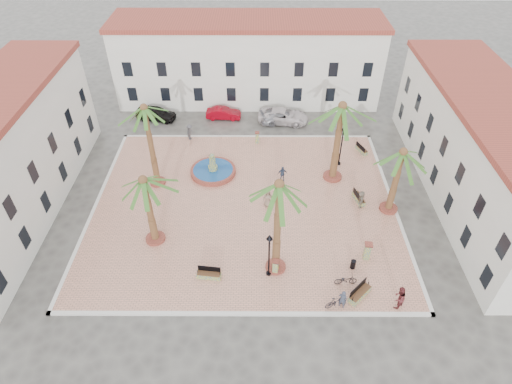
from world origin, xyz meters
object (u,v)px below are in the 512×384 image
bench_e (359,198)px  lamppost_s (269,248)px  bollard_se (276,267)px  palm_nw (146,116)px  palm_e (401,160)px  bollard_e (367,251)px  lamppost_e (342,139)px  car_white (283,116)px  bicycle_b (336,302)px  car_silver (282,116)px  palm_s (279,194)px  pedestrian_fountain_b (282,174)px  car_red (223,113)px  bicycle_a (346,280)px  litter_bin (353,264)px  pedestrian_north (190,132)px  bollard_n (257,137)px  pedestrian_fountain_a (268,198)px  car_black (156,113)px  fountain (213,170)px  pedestrian_east (361,199)px  bench_ne (362,150)px  cyclist_b (399,298)px  palm_sw (145,188)px  bench_s (209,275)px  cyclist_a (343,299)px  palm_ne (341,115)px  bench_se (360,294)px

bench_e → lamppost_s: size_ratio=0.44×
bollard_se → palm_nw: bearing=135.0°
palm_e → bollard_e: (-3.00, -5.55, -4.40)m
lamppost_e → car_white: 9.90m
lamppost_e → bollard_se: bearing=-116.0°
bicycle_b → car_silver: 24.82m
palm_s → pedestrian_fountain_b: palm_s is taller
car_red → bicycle_b: bearing=-157.1°
bicycle_a → bicycle_b: bicycle_b is taller
pedestrian_fountain_b → bollard_se: bearing=-106.7°
lamppost_e → litter_bin: (-0.83, -13.03, -2.53)m
palm_s → lamppost_e: bearing=63.2°
bench_e → car_white: size_ratio=0.33×
lamppost_s → pedestrian_north: lamppost_s is taller
palm_s → bollard_n: palm_s is taller
pedestrian_fountain_a → car_black: pedestrian_fountain_a is taller
fountain → palm_nw: size_ratio=0.53×
fountain → bicycle_a: bearing=-51.0°
pedestrian_fountain_a → pedestrian_east: 8.00m
palm_nw → car_black: bearing=100.9°
bench_ne → bicycle_a: same height
car_silver → cyclist_b: bearing=-179.2°
bench_e → cyclist_b: 11.02m
pedestrian_east → bollard_n: bearing=-127.0°
palm_e → pedestrian_fountain_a: bearing=177.9°
palm_sw → bench_ne: size_ratio=3.79×
lamppost_e → car_white: size_ratio=0.77×
bench_s → bollard_n: bearing=85.8°
litter_bin → bicycle_a: 1.68m
palm_sw → car_white: 21.89m
lamppost_s → pedestrian_fountain_a: 7.75m
bench_e → pedestrian_north: pedestrian_north is taller
cyclist_a → pedestrian_north: size_ratio=0.91×
fountain → bollard_se: size_ratio=3.18×
palm_e → lamppost_s: palm_e is taller
palm_sw → pedestrian_north: size_ratio=3.65×
fountain → palm_sw: size_ratio=0.67×
litter_bin → bicycle_a: bearing=-117.9°
pedestrian_fountain_b → bench_s: bearing=-128.8°
palm_sw → car_silver: 21.90m
palm_nw → cyclist_a: bearing=-41.8°
palm_ne → cyclist_b: (2.49, -14.30, -5.67)m
bench_s → bollard_n: 18.02m
bollard_se → pedestrian_north: (-8.43, 17.93, 0.18)m
lamppost_e → bollard_e: lamppost_e is taller
palm_nw → pedestrian_north: (2.13, 7.38, -6.13)m
cyclist_b → pedestrian_fountain_a: cyclist_b is taller
palm_nw → bollard_se: (10.56, -10.55, -6.31)m
bench_e → pedestrian_east: pedestrian_east is taller
bench_se → palm_ne: bearing=45.5°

